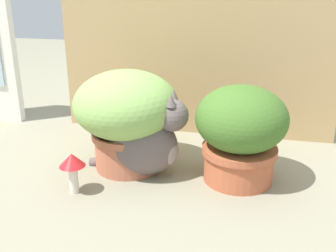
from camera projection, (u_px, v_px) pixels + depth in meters
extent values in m
plane|color=gray|center=(151.00, 176.00, 1.41)|extent=(6.00, 6.00, 0.00)
cube|color=tan|center=(196.00, 50.00, 1.70)|extent=(1.19, 0.03, 0.74)
cylinder|color=#B76549|center=(128.00, 149.00, 1.46)|extent=(0.24, 0.24, 0.14)
cylinder|color=#B06445|center=(127.00, 134.00, 1.44)|extent=(0.25, 0.25, 0.02)
ellipsoid|color=#89B45A|center=(126.00, 104.00, 1.40)|extent=(0.37, 0.37, 0.24)
cylinder|color=#BC5D3B|center=(238.00, 163.00, 1.37)|extent=(0.24, 0.24, 0.12)
cylinder|color=#B95B3B|center=(239.00, 150.00, 1.36)|extent=(0.25, 0.25, 0.02)
ellipsoid|color=#436C27|center=(241.00, 119.00, 1.32)|extent=(0.31, 0.31, 0.22)
ellipsoid|color=#645655|center=(141.00, 145.00, 1.40)|extent=(0.27, 0.18, 0.22)
ellipsoid|color=gray|center=(169.00, 150.00, 1.39)|extent=(0.08, 0.10, 0.11)
sphere|color=#645655|center=(172.00, 115.00, 1.34)|extent=(0.12, 0.12, 0.11)
cone|color=#645655|center=(174.00, 95.00, 1.35)|extent=(0.04, 0.04, 0.04)
cone|color=#645655|center=(171.00, 101.00, 1.29)|extent=(0.04, 0.04, 0.04)
cylinder|color=#645655|center=(113.00, 161.00, 1.49)|extent=(0.19, 0.05, 0.07)
cylinder|color=silver|center=(74.00, 179.00, 1.29)|extent=(0.03, 0.03, 0.10)
cone|color=red|center=(72.00, 160.00, 1.27)|extent=(0.08, 0.08, 0.04)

